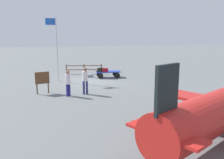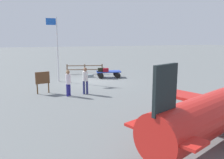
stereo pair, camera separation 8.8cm
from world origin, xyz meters
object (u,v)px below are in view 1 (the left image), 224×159
at_px(luggage_cart, 108,73).
at_px(suitcase_grey, 89,76).
at_px(signboard, 42,80).
at_px(suitcase_olive, 101,70).
at_px(suitcase_dark, 105,70).
at_px(worker_lead, 85,79).
at_px(flagpole, 56,45).
at_px(worker_trailing, 68,82).

xyz_separation_m(luggage_cart, suitcase_grey, (1.55, -0.70, -0.31)).
distance_m(luggage_cart, signboard, 7.21).
bearing_deg(suitcase_olive, suitcase_grey, -44.55).
bearing_deg(suitcase_dark, suitcase_grey, -40.68).
xyz_separation_m(suitcase_olive, suitcase_grey, (0.85, -0.84, -0.63)).
xyz_separation_m(suitcase_olive, signboard, (4.95, 4.32, 0.17)).
xyz_separation_m(worker_lead, flagpole, (1.43, -4.82, 1.96)).
distance_m(luggage_cart, suitcase_grey, 1.73).
height_order(luggage_cart, suitcase_grey, luggage_cart).
distance_m(suitcase_grey, signboard, 6.63).
relative_size(worker_lead, signboard, 1.21).
distance_m(worker_trailing, signboard, 1.89).
distance_m(luggage_cart, suitcase_dark, 0.57).
bearing_deg(flagpole, signboard, 72.94).
relative_size(suitcase_olive, flagpole, 0.11).
bearing_deg(suitcase_olive, flagpole, 6.66).
xyz_separation_m(suitcase_grey, flagpole, (2.91, 1.28, 2.85)).
height_order(luggage_cart, suitcase_olive, suitcase_olive).
bearing_deg(worker_trailing, luggage_cart, -126.51).
bearing_deg(worker_trailing, signboard, -36.66).
bearing_deg(suitcase_dark, flagpole, 3.30).
relative_size(luggage_cart, suitcase_olive, 3.85).
distance_m(suitcase_olive, signboard, 6.57).
xyz_separation_m(luggage_cart, worker_lead, (3.02, 5.39, 0.58)).
bearing_deg(flagpole, worker_trailing, 93.71).
distance_m(worker_lead, flagpole, 5.40).
height_order(worker_lead, flagpole, flagpole).
bearing_deg(signboard, suitcase_grey, -128.49).
relative_size(suitcase_olive, worker_lead, 0.33).
bearing_deg(flagpole, worker_lead, 106.56).
height_order(suitcase_grey, flagpole, flagpole).
bearing_deg(suitcase_grey, suitcase_olive, 135.45).
xyz_separation_m(suitcase_olive, flagpole, (3.76, 0.44, 2.23)).
relative_size(worker_lead, flagpole, 0.34).
height_order(suitcase_dark, signboard, signboard).
relative_size(luggage_cart, suitcase_grey, 3.47).
bearing_deg(suitcase_grey, worker_trailing, 67.64).
relative_size(suitcase_dark, worker_lead, 0.31).
distance_m(suitcase_dark, suitcase_grey, 1.71).
distance_m(suitcase_dark, worker_lead, 5.73).
xyz_separation_m(luggage_cart, suitcase_olive, (0.70, 0.14, 0.32)).
relative_size(worker_trailing, flagpole, 0.32).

